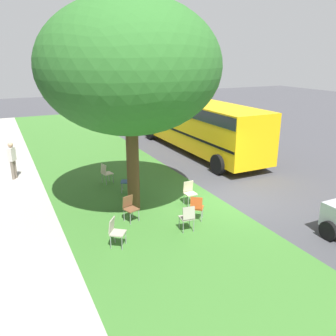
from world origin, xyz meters
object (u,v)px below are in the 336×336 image
object	(u,v)px
street_tree	(130,67)
chair_1	(115,230)
chair_6	(189,191)
chair_5	(128,180)
pedestrian_0	(12,159)
chair_2	(187,216)
chair_0	(106,172)
chair_3	(197,206)
chair_4	(130,206)
school_bus	(198,121)

from	to	relation	value
street_tree	chair_1	size ratio (longest dim) A/B	8.19
street_tree	chair_1	xyz separation A→B (m)	(-2.28, 1.43, -4.47)
chair_1	chair_6	bearing A→B (deg)	-63.16
chair_5	chair_6	xyz separation A→B (m)	(-2.21, -1.65, 0.00)
chair_1	pedestrian_0	bearing A→B (deg)	16.46
chair_2	chair_6	distance (m)	2.17
chair_0	chair_3	size ratio (longest dim) A/B	1.00
chair_0	street_tree	bearing A→B (deg)	-177.06
chair_5	chair_2	bearing A→B (deg)	-172.62
chair_3	chair_4	xyz separation A→B (m)	(0.97, 2.02, 0.00)
chair_3	school_bus	bearing A→B (deg)	-30.86
street_tree	chair_2	xyz separation A→B (m)	(-2.40, -0.89, -4.47)
chair_1	chair_3	size ratio (longest dim) A/B	1.00
chair_0	chair_2	world-z (taller)	same
chair_3	school_bus	xyz separation A→B (m)	(7.75, -4.63, 1.24)
chair_1	chair_2	world-z (taller)	same
chair_3	chair_6	world-z (taller)	same
street_tree	chair_2	bearing A→B (deg)	-159.62
street_tree	pedestrian_0	distance (m)	7.74
chair_1	chair_6	world-z (taller)	same
chair_1	chair_3	world-z (taller)	same
chair_6	chair_5	bearing A→B (deg)	36.74
school_bus	pedestrian_0	size ratio (longest dim) A/B	6.15
chair_2	school_bus	xyz separation A→B (m)	(8.30, -5.29, 1.24)
chair_2	chair_4	xyz separation A→B (m)	(1.52, 1.37, 0.00)
chair_1	chair_2	bearing A→B (deg)	-92.82
chair_0	school_bus	size ratio (longest dim) A/B	0.08
chair_1	chair_4	size ratio (longest dim) A/B	1.00
chair_5	chair_6	bearing A→B (deg)	-143.26
street_tree	school_bus	bearing A→B (deg)	-46.32
chair_0	school_bus	xyz separation A→B (m)	(2.89, -6.33, 1.24)
school_bus	chair_1	bearing A→B (deg)	137.07
chair_1	school_bus	distance (m)	11.25
street_tree	chair_6	distance (m)	4.93
chair_4	chair_3	bearing A→B (deg)	-115.59
chair_4	school_bus	bearing A→B (deg)	-44.47
school_bus	chair_0	bearing A→B (deg)	114.54
chair_1	chair_5	size ratio (longest dim) A/B	1.00
chair_3	pedestrian_0	distance (m)	9.01
chair_6	pedestrian_0	bearing A→B (deg)	43.74
chair_1	school_bus	xyz separation A→B (m)	(8.18, -7.61, 1.24)
street_tree	pedestrian_0	bearing A→B (deg)	34.31
chair_6	street_tree	bearing A→B (deg)	74.95
street_tree	chair_5	xyz separation A→B (m)	(1.67, -0.36, -4.47)
chair_6	pedestrian_0	xyz separation A→B (m)	(5.99, 5.73, 0.41)
chair_1	chair_0	bearing A→B (deg)	-13.58
chair_4	chair_6	distance (m)	2.51
chair_5	chair_6	world-z (taller)	same
chair_0	chair_4	world-z (taller)	same
chair_0	chair_1	world-z (taller)	same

